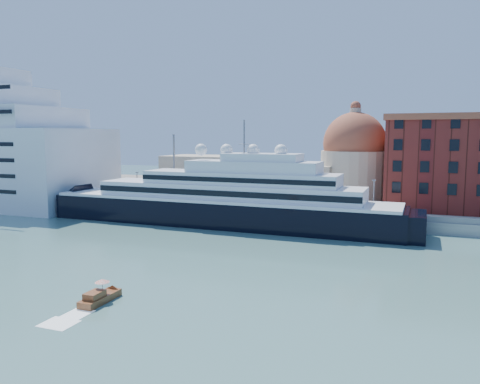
% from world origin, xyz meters
% --- Properties ---
extents(ground, '(400.00, 400.00, 0.00)m').
position_xyz_m(ground, '(0.00, 0.00, 0.00)').
color(ground, '#3C6867').
rests_on(ground, ground).
extents(quay, '(180.00, 10.00, 2.50)m').
position_xyz_m(quay, '(0.00, 34.00, 1.25)').
color(quay, gray).
rests_on(quay, ground).
extents(land, '(260.00, 72.00, 2.00)m').
position_xyz_m(land, '(0.00, 75.00, 1.00)').
color(land, slate).
rests_on(land, ground).
extents(quay_fence, '(180.00, 0.10, 1.20)m').
position_xyz_m(quay_fence, '(0.00, 29.50, 3.10)').
color(quay_fence, slate).
rests_on(quay_fence, quay).
extents(superyacht, '(92.00, 12.75, 27.50)m').
position_xyz_m(superyacht, '(-5.67, 23.00, 4.74)').
color(superyacht, black).
rests_on(superyacht, ground).
extents(service_barge, '(11.29, 3.95, 2.53)m').
position_xyz_m(service_barge, '(-49.50, 22.29, 0.73)').
color(service_barge, white).
rests_on(service_barge, ground).
extents(water_taxi, '(2.09, 6.09, 2.88)m').
position_xyz_m(water_taxi, '(3.83, -27.96, 0.69)').
color(water_taxi, maroon).
rests_on(water_taxi, ground).
extents(warehouse, '(43.00, 19.00, 23.25)m').
position_xyz_m(warehouse, '(52.00, 52.00, 13.79)').
color(warehouse, maroon).
rests_on(warehouse, land).
extents(church, '(66.00, 18.00, 25.50)m').
position_xyz_m(church, '(6.39, 57.72, 10.91)').
color(church, beige).
rests_on(church, land).
extents(lamp_posts, '(120.80, 2.40, 18.00)m').
position_xyz_m(lamp_posts, '(-12.67, 32.27, 9.84)').
color(lamp_posts, slate).
rests_on(lamp_posts, quay).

